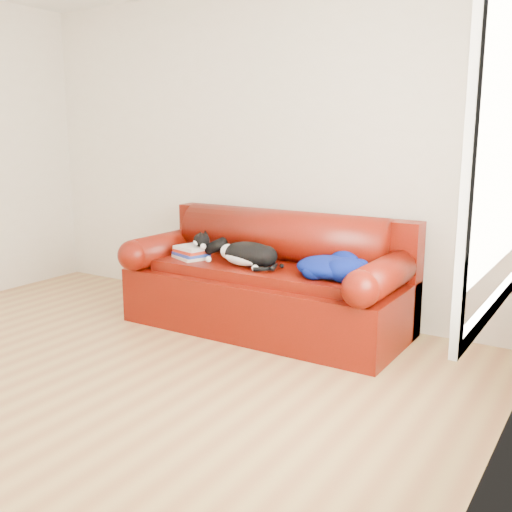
{
  "coord_description": "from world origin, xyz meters",
  "views": [
    {
      "loc": [
        2.67,
        -2.24,
        1.49
      ],
      "look_at": [
        0.42,
        1.35,
        0.59
      ],
      "focal_mm": 42.0,
      "sensor_mm": 36.0,
      "label": 1
    }
  ],
  "objects_px": {
    "sofa_base": "(266,298)",
    "cat": "(248,255)",
    "blanket": "(332,266)",
    "book_stack": "(191,252)"
  },
  "relations": [
    {
      "from": "cat",
      "to": "blanket",
      "type": "bearing_deg",
      "value": 6.22
    },
    {
      "from": "book_stack",
      "to": "cat",
      "type": "height_order",
      "value": "cat"
    },
    {
      "from": "sofa_base",
      "to": "cat",
      "type": "height_order",
      "value": "cat"
    },
    {
      "from": "book_stack",
      "to": "sofa_base",
      "type": "bearing_deg",
      "value": 13.12
    },
    {
      "from": "cat",
      "to": "blanket",
      "type": "relative_size",
      "value": 1.14
    },
    {
      "from": "sofa_base",
      "to": "cat",
      "type": "distance_m",
      "value": 0.38
    },
    {
      "from": "book_stack",
      "to": "blanket",
      "type": "distance_m",
      "value": 1.17
    },
    {
      "from": "book_stack",
      "to": "blanket",
      "type": "relative_size",
      "value": 0.6
    },
    {
      "from": "sofa_base",
      "to": "blanket",
      "type": "distance_m",
      "value": 0.67
    },
    {
      "from": "book_stack",
      "to": "blanket",
      "type": "height_order",
      "value": "blanket"
    }
  ]
}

